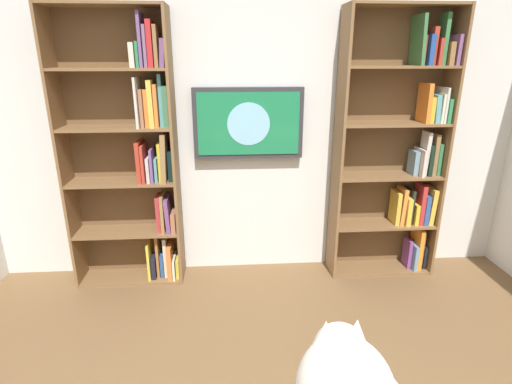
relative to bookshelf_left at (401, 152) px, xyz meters
name	(u,v)px	position (x,y,z in m)	size (l,w,h in m)	color
wall_back	(256,117)	(1.19, -0.17, 0.28)	(4.52, 0.06, 2.70)	silver
bookshelf_left	(401,152)	(0.00, 0.00, 0.00)	(0.89, 0.28, 2.19)	brown
bookshelf_right	(135,156)	(2.16, 0.00, 0.00)	(0.87, 0.28, 2.17)	brown
wall_mounted_tv	(248,123)	(1.26, -0.08, 0.24)	(0.88, 0.07, 0.57)	#333338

